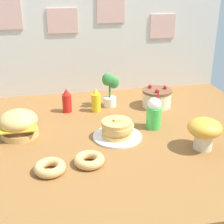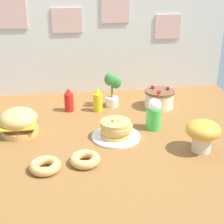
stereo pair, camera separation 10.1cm
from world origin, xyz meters
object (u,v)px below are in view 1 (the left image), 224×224
layer_cake (157,98)px  potted_plant (110,88)px  donut_pink_glaze (50,167)px  donut_chocolate (89,160)px  burger (19,124)px  ketchup_bottle (67,101)px  mushroom_stool (204,131)px  pancake_stack (117,130)px  mustard_bottle (96,101)px  cream_soda_cup (154,113)px

layer_cake → potted_plant: bearing=167.6°
donut_pink_glaze → donut_chocolate: same height
burger → donut_pink_glaze: burger is taller
ketchup_bottle → mushroom_stool: bearing=-43.9°
pancake_stack → mustard_bottle: bearing=98.3°
mustard_bottle → cream_soda_cup: 0.50m
donut_pink_glaze → cream_soda_cup: bearing=30.0°
mustard_bottle → donut_pink_glaze: mustard_bottle is taller
mushroom_stool → donut_chocolate: bearing=-176.7°
ketchup_bottle → layer_cake: bearing=-2.5°
donut_pink_glaze → potted_plant: (0.49, 0.86, 0.12)m
pancake_stack → ketchup_bottle: 0.57m
burger → donut_pink_glaze: (0.18, -0.47, -0.06)m
donut_chocolate → ketchup_bottle: bearing=94.8°
burger → donut_pink_glaze: bearing=-68.6°
layer_cake → ketchup_bottle: 0.70m
donut_pink_glaze → donut_chocolate: size_ratio=1.00×
mushroom_stool → burger: bearing=160.4°
burger → potted_plant: potted_plant is taller
potted_plant → mushroom_stool: 0.89m
pancake_stack → mushroom_stool: bearing=-26.7°
burger → mustard_bottle: size_ratio=1.33×
burger → potted_plant: (0.67, 0.39, 0.07)m
pancake_stack → layer_cake: layer_cake is taller
cream_soda_cup → donut_pink_glaze: bearing=-150.0°
layer_cake → donut_chocolate: layer_cake is taller
pancake_stack → donut_pink_glaze: bearing=-144.1°
pancake_stack → cream_soda_cup: (0.27, 0.09, 0.06)m
donut_pink_glaze → layer_cake: bearing=42.3°
pancake_stack → donut_pink_glaze: pancake_stack is taller
burger → potted_plant: size_ratio=0.87×
mustard_bottle → donut_chocolate: size_ratio=1.08×
mustard_bottle → mushroom_stool: size_ratio=0.91×
donut_pink_glaze → burger: bearing=111.4°
pancake_stack → layer_cake: size_ratio=1.36×
pancake_stack → ketchup_bottle: bearing=120.0°
burger → pancake_stack: bearing=-13.6°
pancake_stack → mustard_bottle: size_ratio=1.70×
donut_pink_glaze → potted_plant: size_ratio=0.61×
burger → layer_cake: (1.04, 0.31, -0.01)m
ketchup_bottle → pancake_stack: bearing=-60.0°
ketchup_bottle → potted_plant: 0.35m
potted_plant → layer_cake: bearing=-12.4°
cream_soda_cup → mushroom_stool: 0.39m
ketchup_bottle → cream_soda_cup: cream_soda_cup is taller
burger → layer_cake: bearing=16.7°
donut_chocolate → potted_plant: 0.87m
burger → ketchup_bottle: ketchup_bottle is taller
donut_pink_glaze → donut_chocolate: bearing=9.2°
burger → mushroom_stool: bearing=-19.6°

